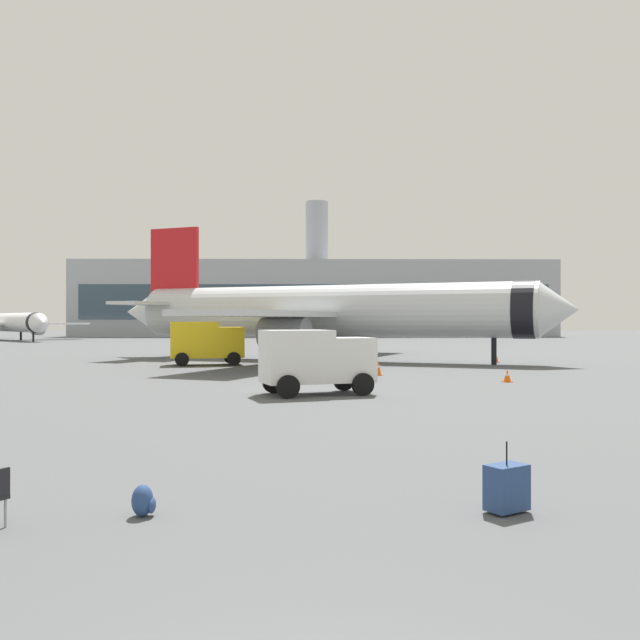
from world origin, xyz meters
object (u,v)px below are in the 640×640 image
safety_cone_mid (507,376)px  traveller_backpack (143,501)px  safety_cone_far (378,368)px  safety_cone_near (496,357)px  airplane_at_gate (326,311)px  service_truck (206,341)px  cargo_van (316,358)px  rolling_suitcase (507,487)px  airplane_taxiing (12,323)px

safety_cone_mid → traveller_backpack: safety_cone_mid is taller
traveller_backpack → safety_cone_far: bearing=77.0°
safety_cone_near → safety_cone_far: (-9.51, -11.42, 0.03)m
airplane_at_gate → safety_cone_mid: airplane_at_gate is taller
service_truck → safety_cone_mid: 21.19m
cargo_van → rolling_suitcase: (2.79, -17.23, -1.06)m
safety_cone_mid → rolling_suitcase: size_ratio=0.56×
service_truck → safety_cone_near: 20.37m
rolling_suitcase → traveller_backpack: 5.57m
safety_cone_near → traveller_backpack: bearing=-112.2°
airplane_at_gate → safety_cone_mid: 20.14m
safety_cone_near → safety_cone_mid: size_ratio=1.22×
rolling_suitcase → cargo_van: bearing=99.2°
airplane_at_gate → safety_cone_near: size_ratio=45.13×
safety_cone_far → traveller_backpack: size_ratio=1.72×
safety_cone_far → rolling_suitcase: rolling_suitcase is taller
safety_cone_mid → airplane_taxiing: bearing=127.1°
safety_cone_mid → rolling_suitcase: bearing=-106.0°
safety_cone_near → traveller_backpack: (-15.76, -38.57, -0.14)m
safety_cone_near → safety_cone_mid: (-3.67, -15.67, -0.07)m
safety_cone_mid → safety_cone_far: size_ratio=0.75×
airplane_taxiing → traveller_backpack: 103.99m
safety_cone_near → rolling_suitcase: (-10.19, -38.45, 0.02)m
cargo_van → safety_cone_mid: cargo_van is taller
airplane_taxiing → safety_cone_mid: 90.35m
safety_cone_far → rolling_suitcase: 27.04m
service_truck → safety_cone_far: size_ratio=6.26×
airplane_taxiing → cargo_van: 89.78m
cargo_van → traveller_backpack: size_ratio=10.01×
cargo_van → safety_cone_far: cargo_van is taller
airplane_at_gate → safety_cone_near: (12.05, -2.34, -3.28)m
safety_cone_mid → airplane_at_gate: bearing=115.0°
airplane_at_gate → airplane_taxiing: bearing=130.5°
service_truck → rolling_suitcase: service_truck is taller
airplane_at_gate → rolling_suitcase: bearing=-87.4°
service_truck → rolling_suitcase: bearing=-74.5°
airplane_at_gate → safety_cone_far: airplane_at_gate is taller
service_truck → cargo_van: bearing=-69.0°
safety_cone_mid → traveller_backpack: 25.90m
airplane_taxiing → safety_cone_far: size_ratio=26.71×
rolling_suitcase → safety_cone_near: bearing=75.2°
service_truck → safety_cone_far: (10.68, -8.97, -1.20)m
service_truck → safety_cone_near: service_truck is taller
cargo_van → safety_cone_far: size_ratio=5.84×
safety_cone_near → safety_cone_far: size_ratio=0.92×
airplane_taxiing → safety_cone_mid: size_ratio=35.61×
safety_cone_near → airplane_at_gate: bearing=169.0°
airplane_at_gate → cargo_van: bearing=-92.3°
safety_cone_mid → rolling_suitcase: (-6.52, -22.78, 0.09)m
service_truck → traveller_backpack: service_truck is taller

